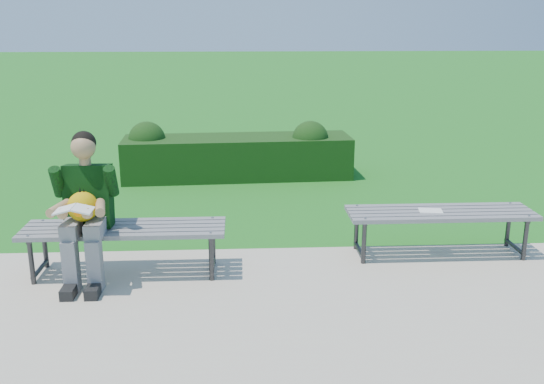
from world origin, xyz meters
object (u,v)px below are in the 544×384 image
(bench_left, at_px, (125,232))
(seated_boy, at_px, (85,204))
(bench_right, at_px, (440,216))
(hedge, at_px, (236,154))
(paper_sheet, at_px, (431,211))

(bench_left, height_order, seated_boy, seated_boy)
(bench_right, bearing_deg, bench_left, -174.03)
(hedge, xyz_separation_m, bench_left, (-0.99, -3.56, 0.07))
(hedge, xyz_separation_m, bench_right, (2.00, -3.25, 0.07))
(bench_right, relative_size, seated_boy, 1.37)
(bench_right, xyz_separation_m, seated_boy, (-3.28, -0.41, 0.30))
(seated_boy, bearing_deg, bench_left, 17.96)
(bench_right, height_order, seated_boy, seated_boy)
(hedge, bearing_deg, paper_sheet, -59.68)
(hedge, bearing_deg, bench_left, -105.49)
(hedge, relative_size, paper_sheet, 13.78)
(seated_boy, relative_size, paper_sheet, 5.41)
(hedge, xyz_separation_m, paper_sheet, (1.90, -3.25, 0.13))
(bench_right, bearing_deg, hedge, 121.62)
(hedge, xyz_separation_m, seated_boy, (-1.29, -3.65, 0.37))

